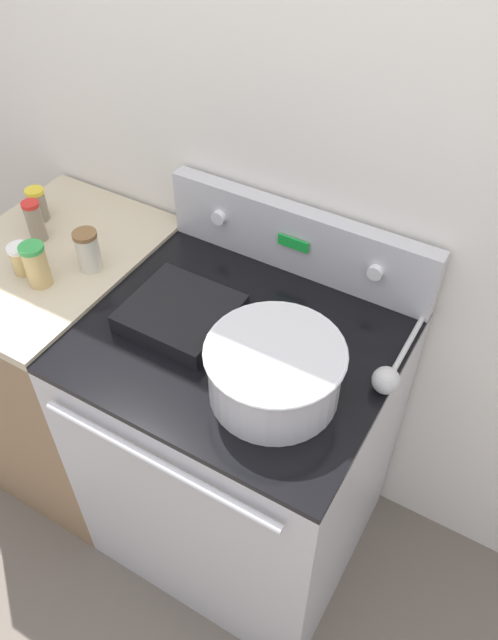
# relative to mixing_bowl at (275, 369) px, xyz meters

# --- Properties ---
(ground_plane) EXTENTS (12.00, 12.00, 0.00)m
(ground_plane) POSITION_rel_mixing_bowl_xyz_m (-0.16, -0.23, -1.04)
(ground_plane) COLOR #6B6056
(kitchen_wall) EXTENTS (8.00, 0.05, 2.50)m
(kitchen_wall) POSITION_rel_mixing_bowl_xyz_m (-0.16, 0.48, 0.21)
(kitchen_wall) COLOR silver
(kitchen_wall) RESTS_ON ground_plane
(stove_range) EXTENTS (0.78, 0.71, 0.96)m
(stove_range) POSITION_rel_mixing_bowl_xyz_m (-0.16, 0.11, -0.56)
(stove_range) COLOR #BCBCC1
(stove_range) RESTS_ON ground_plane
(control_panel) EXTENTS (0.78, 0.07, 0.20)m
(control_panel) POSITION_rel_mixing_bowl_xyz_m (-0.16, 0.42, 0.02)
(control_panel) COLOR #BCBCC1
(control_panel) RESTS_ON stove_range
(side_counter) EXTENTS (0.50, 0.68, 0.97)m
(side_counter) POSITION_rel_mixing_bowl_xyz_m (-0.80, 0.11, -0.55)
(side_counter) COLOR #896B4C
(side_counter) RESTS_ON ground_plane
(mixing_bowl) EXTENTS (0.32, 0.32, 0.15)m
(mixing_bowl) POSITION_rel_mixing_bowl_xyz_m (0.00, 0.00, 0.00)
(mixing_bowl) COLOR silver
(mixing_bowl) RESTS_ON stove_range
(casserole_dish) EXTENTS (0.26, 0.25, 0.05)m
(casserole_dish) POSITION_rel_mixing_bowl_xyz_m (-0.32, 0.09, -0.05)
(casserole_dish) COLOR black
(casserole_dish) RESTS_ON stove_range
(ladle) EXTENTS (0.07, 0.33, 0.07)m
(ladle) POSITION_rel_mixing_bowl_xyz_m (0.22, 0.16, -0.05)
(ladle) COLOR #B7B7B7
(ladle) RESTS_ON stove_range
(spice_jar_brown_cap) EXTENTS (0.07, 0.07, 0.12)m
(spice_jar_brown_cap) POSITION_rel_mixing_bowl_xyz_m (-0.65, 0.12, -0.01)
(spice_jar_brown_cap) COLOR beige
(spice_jar_brown_cap) RESTS_ON side_counter
(spice_jar_green_cap) EXTENTS (0.07, 0.07, 0.13)m
(spice_jar_green_cap) POSITION_rel_mixing_bowl_xyz_m (-0.72, 0.01, -0.01)
(spice_jar_green_cap) COLOR tan
(spice_jar_green_cap) RESTS_ON side_counter
(spice_jar_white_cap) EXTENTS (0.06, 0.06, 0.09)m
(spice_jar_white_cap) POSITION_rel_mixing_bowl_xyz_m (-0.80, 0.02, -0.03)
(spice_jar_white_cap) COLOR tan
(spice_jar_white_cap) RESTS_ON side_counter
(spice_jar_red_cap) EXTENTS (0.05, 0.05, 0.13)m
(spice_jar_red_cap) POSITION_rel_mixing_bowl_xyz_m (-0.86, 0.15, -0.01)
(spice_jar_red_cap) COLOR gray
(spice_jar_red_cap) RESTS_ON side_counter
(spice_jar_yellow_cap) EXTENTS (0.06, 0.06, 0.10)m
(spice_jar_yellow_cap) POSITION_rel_mixing_bowl_xyz_m (-0.93, 0.23, -0.02)
(spice_jar_yellow_cap) COLOR gray
(spice_jar_yellow_cap) RESTS_ON side_counter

